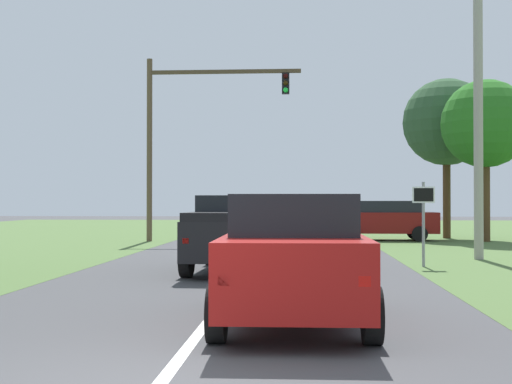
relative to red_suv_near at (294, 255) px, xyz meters
name	(u,v)px	position (x,y,z in m)	size (l,w,h in m)	color
ground_plane	(250,266)	(-1.27, 8.75, -0.99)	(120.00, 120.00, 0.00)	#424244
lane_centre_stripe	(181,357)	(-1.27, -2.25, -0.99)	(0.16, 42.73, 0.01)	white
red_suv_near	(294,255)	(0.00, 0.00, 0.00)	(2.20, 4.50, 1.87)	#9E1411
pickup_truck_lead	(239,232)	(-1.45, 7.30, 0.00)	(2.49, 5.21, 1.91)	black
traffic_light	(187,122)	(-4.87, 20.01, 4.23)	(6.78, 0.40, 8.03)	brown
keep_moving_sign	(423,212)	(3.41, 8.89, 0.48)	(0.60, 0.09, 2.29)	gray
oak_tree_right	(446,123)	(7.02, 23.36, 4.51)	(4.13, 4.13, 7.59)	#4C351E
crossing_suv_far	(385,219)	(3.90, 21.40, -0.05)	(4.71, 2.28, 1.78)	maroon
utility_pole_right	(478,113)	(5.50, 11.37, 3.47)	(0.28, 0.28, 8.93)	#9E998E
extra_tree_1	(486,124)	(8.15, 20.70, 4.13)	(3.84, 3.84, 7.07)	#4C351E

